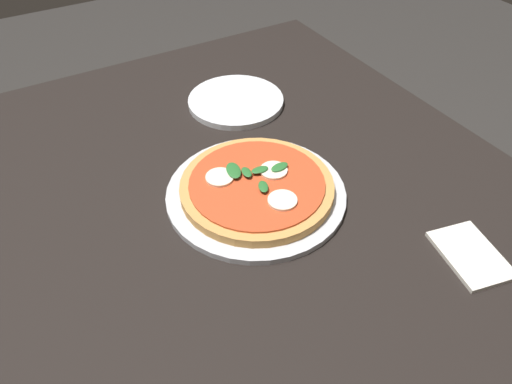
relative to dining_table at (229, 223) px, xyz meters
name	(u,v)px	position (x,y,z in m)	size (l,w,h in m)	color
ground_plane	(237,373)	(0.00, 0.00, -0.63)	(6.00, 6.00, 0.00)	#2D2B28
dining_table	(229,223)	(0.00, 0.00, 0.00)	(1.18, 1.11, 0.72)	black
serving_tray	(256,194)	(0.04, 0.04, 0.10)	(0.34, 0.34, 0.01)	silver
pizza	(257,186)	(0.04, 0.04, 0.12)	(0.29, 0.29, 0.03)	tan
plate_white	(236,101)	(-0.26, 0.16, 0.10)	(0.23, 0.23, 0.01)	white
napkin	(471,255)	(0.35, 0.27, 0.10)	(0.13, 0.09, 0.01)	white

